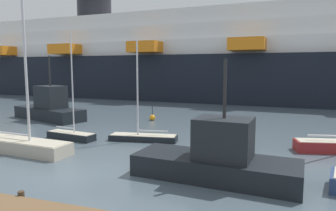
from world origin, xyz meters
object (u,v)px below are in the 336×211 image
(channel_buoy_0, at_px, (152,117))
(cruise_ship, at_px, (209,60))
(fishing_boat_0, at_px, (218,158))
(fishing_boat_1, at_px, (50,108))
(sailboat_0, at_px, (24,144))
(sailboat_1, at_px, (71,134))
(sailboat_3, at_px, (143,136))

(channel_buoy_0, distance_m, cruise_ship, 26.50)
(fishing_boat_0, relative_size, channel_buoy_0, 5.39)
(cruise_ship, bearing_deg, fishing_boat_1, -107.33)
(sailboat_0, distance_m, sailboat_1, 4.17)
(sailboat_1, bearing_deg, sailboat_0, -89.64)
(cruise_ship, bearing_deg, sailboat_3, -82.74)
(channel_buoy_0, bearing_deg, sailboat_3, -73.20)
(sailboat_1, height_order, cruise_ship, cruise_ship)
(sailboat_1, xyz_separation_m, fishing_boat_0, (11.99, -4.94, 0.63))
(sailboat_3, height_order, fishing_boat_0, sailboat_3)
(channel_buoy_0, xyz_separation_m, cruise_ship, (0.81, 25.69, 6.48))
(sailboat_1, xyz_separation_m, fishing_boat_1, (-7.69, 7.11, 0.81))
(sailboat_3, relative_size, fishing_boat_1, 0.79)
(sailboat_1, xyz_separation_m, sailboat_3, (5.38, 1.33, -0.03))
(fishing_boat_0, bearing_deg, fishing_boat_1, 154.17)
(sailboat_0, bearing_deg, sailboat_3, 47.44)
(fishing_boat_0, distance_m, cruise_ship, 41.80)
(sailboat_3, bearing_deg, sailboat_1, 5.89)
(sailboat_3, bearing_deg, sailboat_0, 34.26)
(sailboat_1, distance_m, fishing_boat_0, 12.98)
(fishing_boat_1, relative_size, channel_buoy_0, 6.05)
(fishing_boat_0, height_order, cruise_ship, cruise_ship)
(fishing_boat_0, relative_size, cruise_ship, 0.06)
(cruise_ship, bearing_deg, channel_buoy_0, -87.53)
(sailboat_0, relative_size, sailboat_3, 1.32)
(fishing_boat_1, bearing_deg, channel_buoy_0, 33.38)
(cruise_ship, bearing_deg, sailboat_1, -91.49)
(sailboat_1, relative_size, fishing_boat_1, 0.85)
(sailboat_0, relative_size, cruise_ship, 0.07)
(fishing_boat_0, relative_size, fishing_boat_1, 0.89)
(fishing_boat_0, bearing_deg, cruise_ship, 107.34)
(sailboat_0, height_order, fishing_boat_1, sailboat_0)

